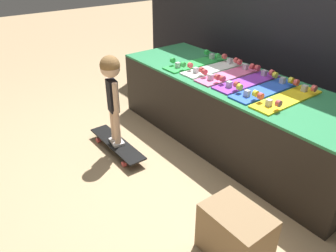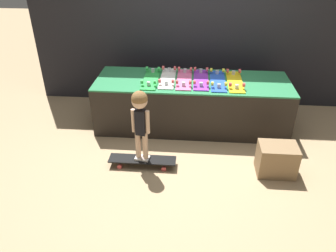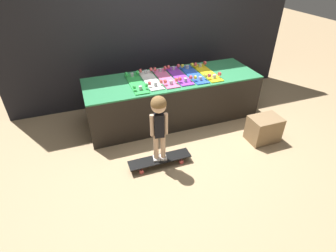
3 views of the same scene
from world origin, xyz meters
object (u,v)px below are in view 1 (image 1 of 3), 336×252
(skateboard_purple_on_rack, at_px, (247,81))
(skateboard_yellow_on_rack, at_px, (287,98))
(skateboard_green_on_rack, at_px, (195,63))
(skateboard_on_floor, at_px, (117,144))
(child, at_px, (112,84))
(skateboard_pink_on_rack, at_px, (229,74))
(skateboard_blue_on_rack, at_px, (265,89))
(skateboard_white_on_rack, at_px, (213,68))
(storage_box, at_px, (235,234))

(skateboard_purple_on_rack, height_order, skateboard_yellow_on_rack, same)
(skateboard_green_on_rack, bearing_deg, skateboard_on_floor, -89.47)
(skateboard_purple_on_rack, relative_size, child, 0.82)
(skateboard_yellow_on_rack, xyz_separation_m, child, (-1.06, -0.95, 0.00))
(skateboard_pink_on_rack, xyz_separation_m, skateboard_on_floor, (-0.42, -0.98, -0.60))
(skateboard_blue_on_rack, bearing_deg, skateboard_pink_on_rack, 177.68)
(skateboard_pink_on_rack, distance_m, skateboard_on_floor, 1.22)
(skateboard_purple_on_rack, distance_m, child, 1.17)
(skateboard_purple_on_rack, bearing_deg, skateboard_white_on_rack, 179.08)
(skateboard_pink_on_rack, relative_size, skateboard_purple_on_rack, 1.00)
(skateboard_green_on_rack, relative_size, storage_box, 1.70)
(storage_box, bearing_deg, skateboard_white_on_rack, 141.89)
(skateboard_white_on_rack, height_order, storage_box, skateboard_white_on_rack)
(skateboard_white_on_rack, bearing_deg, skateboard_on_floor, -101.67)
(skateboard_white_on_rack, distance_m, skateboard_pink_on_rack, 0.21)
(skateboard_blue_on_rack, distance_m, storage_box, 1.25)
(skateboard_pink_on_rack, height_order, skateboard_yellow_on_rack, same)
(skateboard_green_on_rack, xyz_separation_m, skateboard_on_floor, (0.01, -0.95, -0.60))
(child, bearing_deg, skateboard_on_floor, -171.30)
(skateboard_pink_on_rack, height_order, skateboard_blue_on_rack, same)
(skateboard_on_floor, bearing_deg, skateboard_pink_on_rack, 66.82)
(skateboard_white_on_rack, distance_m, skateboard_yellow_on_rack, 0.85)
(skateboard_pink_on_rack, bearing_deg, child, -113.18)
(skateboard_white_on_rack, distance_m, skateboard_on_floor, 1.17)
(skateboard_white_on_rack, relative_size, skateboard_pink_on_rack, 1.00)
(skateboard_green_on_rack, xyz_separation_m, skateboard_yellow_on_rack, (1.07, 0.00, 0.00))
(skateboard_white_on_rack, xyz_separation_m, skateboard_purple_on_rack, (0.43, -0.01, 0.00))
(skateboard_pink_on_rack, xyz_separation_m, child, (-0.42, -0.98, 0.00))
(storage_box, bearing_deg, skateboard_green_on_rack, 147.25)
(skateboard_white_on_rack, distance_m, skateboard_blue_on_rack, 0.64)
(skateboard_on_floor, bearing_deg, skateboard_white_on_rack, 78.33)
(skateboard_white_on_rack, bearing_deg, skateboard_pink_on_rack, -3.81)
(child, bearing_deg, skateboard_blue_on_rack, 57.32)
(skateboard_blue_on_rack, xyz_separation_m, skateboard_on_floor, (-0.85, -0.96, -0.60))
(skateboard_yellow_on_rack, bearing_deg, skateboard_white_on_rack, 177.46)
(child, distance_m, storage_box, 1.55)
(skateboard_green_on_rack, bearing_deg, skateboard_white_on_rack, 10.86)
(skateboard_blue_on_rack, height_order, child, child)
(skateboard_purple_on_rack, distance_m, skateboard_blue_on_rack, 0.21)
(skateboard_on_floor, relative_size, child, 0.91)
(skateboard_green_on_rack, height_order, storage_box, skateboard_green_on_rack)
(skateboard_green_on_rack, bearing_deg, skateboard_pink_on_rack, 3.59)
(skateboard_green_on_rack, height_order, skateboard_pink_on_rack, same)
(skateboard_yellow_on_rack, xyz_separation_m, storage_box, (0.41, -0.95, -0.50))
(skateboard_yellow_on_rack, height_order, skateboard_on_floor, skateboard_yellow_on_rack)
(skateboard_pink_on_rack, bearing_deg, storage_box, -42.93)
(skateboard_pink_on_rack, relative_size, skateboard_on_floor, 0.91)
(skateboard_pink_on_rack, xyz_separation_m, skateboard_yellow_on_rack, (0.64, -0.02, 0.00))
(skateboard_pink_on_rack, distance_m, child, 1.06)
(skateboard_pink_on_rack, bearing_deg, skateboard_purple_on_rack, 1.97)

